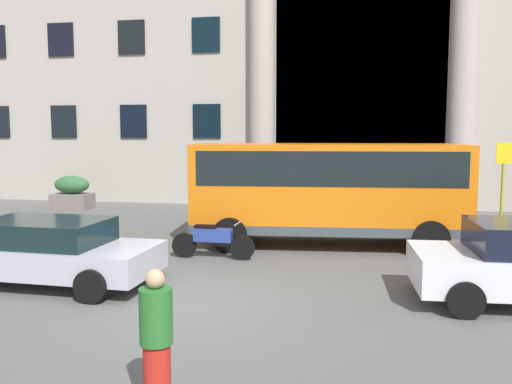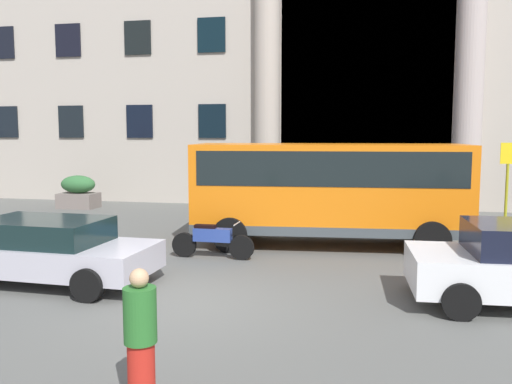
{
  "view_description": "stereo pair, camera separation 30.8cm",
  "coord_description": "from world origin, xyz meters",
  "px_view_note": "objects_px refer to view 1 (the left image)",
  "views": [
    {
      "loc": [
        2.9,
        -9.03,
        3.05
      ],
      "look_at": [
        0.49,
        4.02,
        1.58
      ],
      "focal_mm": 38.07,
      "sensor_mm": 36.0,
      "label": 1
    },
    {
      "loc": [
        3.2,
        -8.97,
        3.05
      ],
      "look_at": [
        0.49,
        4.02,
        1.58
      ],
      "focal_mm": 38.07,
      "sensor_mm": 36.0,
      "label": 2
    }
  ],
  "objects_px": {
    "hedge_planter_east": "(251,195)",
    "motorcycle_near_kerb": "(211,240)",
    "pedestrian_child_trailing": "(157,342)",
    "white_taxi_kerbside": "(45,251)",
    "hedge_planter_entrance_right": "(72,193)",
    "bus_stop_sign": "(503,179)",
    "orange_minibus": "(328,185)"
  },
  "relations": [
    {
      "from": "bus_stop_sign",
      "to": "hedge_planter_entrance_right",
      "type": "xyz_separation_m",
      "value": [
        -15.32,
        3.24,
        -1.06
      ]
    },
    {
      "from": "bus_stop_sign",
      "to": "white_taxi_kerbside",
      "type": "bearing_deg",
      "value": -146.31
    },
    {
      "from": "hedge_planter_entrance_right",
      "to": "white_taxi_kerbside",
      "type": "distance_m",
      "value": 11.28
    },
    {
      "from": "orange_minibus",
      "to": "hedge_planter_east",
      "type": "relative_size",
      "value": 4.92
    },
    {
      "from": "hedge_planter_east",
      "to": "motorcycle_near_kerb",
      "type": "relative_size",
      "value": 0.72
    },
    {
      "from": "white_taxi_kerbside",
      "to": "pedestrian_child_trailing",
      "type": "height_order",
      "value": "pedestrian_child_trailing"
    },
    {
      "from": "orange_minibus",
      "to": "hedge_planter_east",
      "type": "bearing_deg",
      "value": 116.62
    },
    {
      "from": "orange_minibus",
      "to": "hedge_planter_entrance_right",
      "type": "relative_size",
      "value": 4.88
    },
    {
      "from": "hedge_planter_entrance_right",
      "to": "motorcycle_near_kerb",
      "type": "bearing_deg",
      "value": -43.56
    },
    {
      "from": "orange_minibus",
      "to": "hedge_planter_entrance_right",
      "type": "height_order",
      "value": "orange_minibus"
    },
    {
      "from": "hedge_planter_east",
      "to": "pedestrian_child_trailing",
      "type": "xyz_separation_m",
      "value": [
        1.74,
        -14.23,
        0.09
      ]
    },
    {
      "from": "orange_minibus",
      "to": "pedestrian_child_trailing",
      "type": "xyz_separation_m",
      "value": [
        -1.35,
        -9.19,
        -0.83
      ]
    },
    {
      "from": "hedge_planter_east",
      "to": "white_taxi_kerbside",
      "type": "bearing_deg",
      "value": -103.13
    },
    {
      "from": "hedge_planter_entrance_right",
      "to": "hedge_planter_east",
      "type": "relative_size",
      "value": 1.01
    },
    {
      "from": "hedge_planter_east",
      "to": "bus_stop_sign",
      "type": "bearing_deg",
      "value": -20.41
    },
    {
      "from": "hedge_planter_entrance_right",
      "to": "white_taxi_kerbside",
      "type": "xyz_separation_m",
      "value": [
        5.03,
        -10.1,
        0.05
      ]
    },
    {
      "from": "orange_minibus",
      "to": "hedge_planter_east",
      "type": "xyz_separation_m",
      "value": [
        -3.09,
        5.04,
        -0.92
      ]
    },
    {
      "from": "bus_stop_sign",
      "to": "hedge_planter_east",
      "type": "height_order",
      "value": "bus_stop_sign"
    },
    {
      "from": "bus_stop_sign",
      "to": "pedestrian_child_trailing",
      "type": "distance_m",
      "value": 12.91
    },
    {
      "from": "orange_minibus",
      "to": "motorcycle_near_kerb",
      "type": "xyz_separation_m",
      "value": [
        -2.68,
        -2.05,
        -1.18
      ]
    },
    {
      "from": "hedge_planter_entrance_right",
      "to": "motorcycle_near_kerb",
      "type": "distance_m",
      "value": 10.68
    },
    {
      "from": "hedge_planter_east",
      "to": "motorcycle_near_kerb",
      "type": "bearing_deg",
      "value": -86.7
    },
    {
      "from": "orange_minibus",
      "to": "hedge_planter_entrance_right",
      "type": "xyz_separation_m",
      "value": [
        -10.42,
        5.3,
        -1.0
      ]
    },
    {
      "from": "hedge_planter_entrance_right",
      "to": "hedge_planter_east",
      "type": "xyz_separation_m",
      "value": [
        7.33,
        -0.26,
        0.08
      ]
    },
    {
      "from": "hedge_planter_east",
      "to": "white_taxi_kerbside",
      "type": "xyz_separation_m",
      "value": [
        -2.29,
        -9.83,
        -0.03
      ]
    },
    {
      "from": "bus_stop_sign",
      "to": "hedge_planter_east",
      "type": "bearing_deg",
      "value": 159.59
    },
    {
      "from": "orange_minibus",
      "to": "bus_stop_sign",
      "type": "bearing_deg",
      "value": 17.94
    },
    {
      "from": "motorcycle_near_kerb",
      "to": "hedge_planter_east",
      "type": "bearing_deg",
      "value": 94.27
    },
    {
      "from": "orange_minibus",
      "to": "bus_stop_sign",
      "type": "height_order",
      "value": "bus_stop_sign"
    },
    {
      "from": "bus_stop_sign",
      "to": "hedge_planter_entrance_right",
      "type": "height_order",
      "value": "bus_stop_sign"
    },
    {
      "from": "hedge_planter_entrance_right",
      "to": "white_taxi_kerbside",
      "type": "height_order",
      "value": "hedge_planter_entrance_right"
    },
    {
      "from": "hedge_planter_entrance_right",
      "to": "white_taxi_kerbside",
      "type": "bearing_deg",
      "value": -63.5
    }
  ]
}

